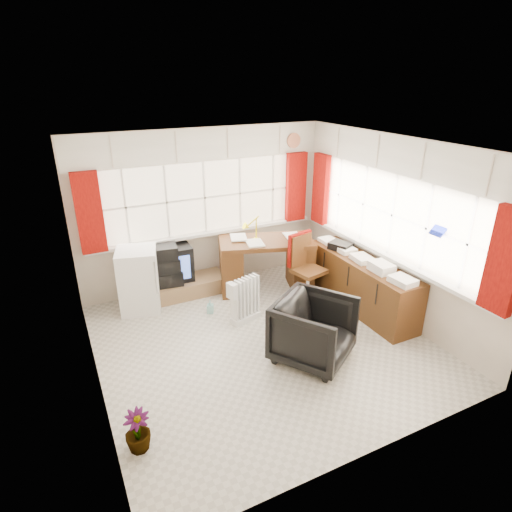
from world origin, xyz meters
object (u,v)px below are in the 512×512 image
Objects in this scene: credenza at (361,283)px; crt_tv at (171,262)px; office_chair at (314,330)px; desk at (266,262)px; desk_lamp at (256,223)px; radiator at (245,304)px; tv_bench at (181,288)px; mini_fridge at (139,280)px; task_chair at (303,265)px.

crt_tv is (-2.37, 1.67, 0.13)m from credenza.
desk is at bearing 46.26° from office_chair.
desk_lamp is at bearing -18.91° from crt_tv.
tv_bench is (-0.59, 1.12, -0.14)m from radiator.
office_chair is 2.48m from tv_bench.
desk_lamp is 0.45× the size of office_chair.
mini_fridge is (-1.60, 2.14, 0.07)m from office_chair.
desk is 1.50m from crt_tv.
task_chair is 1.22× the size of office_chair.
office_chair is at bearing -72.45° from radiator.
mini_fridge reaches higher than tv_bench.
mini_fridge is (-2.93, 1.38, 0.07)m from credenza.
crt_tv is at bearing 80.08° from office_chair.
task_chair is (0.34, -0.56, 0.10)m from desk.
radiator is 0.70× the size of mini_fridge.
office_chair is at bearing -96.30° from desk_lamp.
crt_tv is at bearing 144.88° from credenza.
desk_lamp reaches higher than desk.
mini_fridge is at bearing 154.71° from credenza.
credenza reaches higher than radiator.
tv_bench is 2.25× the size of crt_tv.
tv_bench is (-0.95, 2.28, -0.27)m from office_chair.
office_chair is at bearing -53.17° from mini_fridge.
task_chair is at bearing 10.35° from radiator.
credenza is 2.13× the size of mini_fridge.
radiator is at bearing -133.64° from desk.
credenza is at bearing -35.12° from crt_tv.
desk_lamp is at bearing 50.42° from office_chair.
task_chair reaches higher than crt_tv.
mini_fridge is (-2.30, 0.79, -0.09)m from task_chair.
desk is 1.14× the size of tv_bench.
desk_lamp reaches higher than office_chair.
desk is 0.66m from desk_lamp.
office_chair is at bearing -67.29° from tv_bench.
desk reaches higher than office_chair.
desk is 1.06m from radiator.
tv_bench is at bearing 150.61° from task_chair.
tv_bench is at bearing 117.63° from radiator.
tv_bench is 1.49× the size of mini_fridge.
desk_lamp is 0.59× the size of radiator.
tv_bench is at bearing 166.36° from desk_lamp.
task_chair is 0.88m from credenza.
task_chair is at bearing -53.55° from desk_lamp.
office_chair is 1.39× the size of crt_tv.
tv_bench is at bearing -57.55° from crt_tv.
desk is 1.40m from tv_bench.
tv_bench is (-1.31, 0.37, -0.34)m from desk.
crt_tv reaches higher than office_chair.
radiator is 1.28m from tv_bench.
credenza reaches higher than office_chair.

